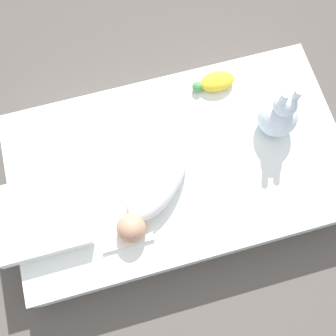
{
  "coord_description": "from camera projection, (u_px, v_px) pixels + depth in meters",
  "views": [
    {
      "loc": [
        0.2,
        0.54,
        1.95
      ],
      "look_at": [
        0.06,
        0.03,
        0.28
      ],
      "focal_mm": 42.0,
      "sensor_mm": 36.0,
      "label": 1
    }
  ],
  "objects": [
    {
      "name": "bed_mattress",
      "position": [
        177.0,
        169.0,
        1.92
      ],
      "size": [
        1.56,
        0.9,
        0.23
      ],
      "color": "white",
      "rests_on": "ground_plane"
    },
    {
      "name": "burp_cloth",
      "position": [
        124.0,
        225.0,
        1.71
      ],
      "size": [
        0.23,
        0.19,
        0.02
      ],
      "color": "white",
      "rests_on": "bed_mattress"
    },
    {
      "name": "pillow",
      "position": [
        40.0,
        217.0,
        1.69
      ],
      "size": [
        0.4,
        0.34,
        0.09
      ],
      "color": "white",
      "rests_on": "bed_mattress"
    },
    {
      "name": "swaddled_baby",
      "position": [
        154.0,
        184.0,
        1.71
      ],
      "size": [
        0.45,
        0.48,
        0.14
      ],
      "rotation": [
        0.0,
        0.0,
        0.85
      ],
      "color": "white",
      "rests_on": "bed_mattress"
    },
    {
      "name": "turtle_plush",
      "position": [
        215.0,
        82.0,
        1.9
      ],
      "size": [
        0.21,
        0.1,
        0.07
      ],
      "color": "yellow",
      "rests_on": "bed_mattress"
    },
    {
      "name": "ground_plane",
      "position": [
        177.0,
        176.0,
        2.03
      ],
      "size": [
        12.0,
        12.0,
        0.0
      ],
      "primitive_type": "plane",
      "color": "#514C47"
    },
    {
      "name": "bunny_plush",
      "position": [
        279.0,
        115.0,
        1.76
      ],
      "size": [
        0.18,
        0.18,
        0.32
      ],
      "color": "silver",
      "rests_on": "bed_mattress"
    }
  ]
}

